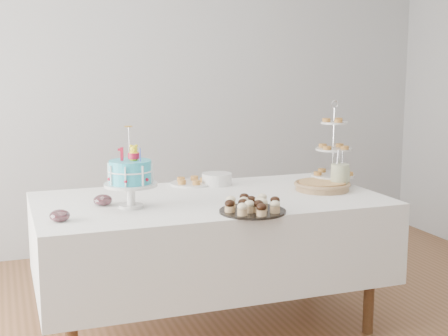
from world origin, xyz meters
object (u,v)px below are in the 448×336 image
object	(u,v)px
cupcake_tray	(253,205)
jam_bowl_a	(60,216)
pastry_plate	(192,182)
jam_bowl_b	(103,200)
pie	(322,185)
tiered_stand	(334,150)
table	(210,237)
birthday_cake	(131,186)
plate_stack	(217,179)
utensil_pitcher	(340,176)

from	to	relation	value
cupcake_tray	jam_bowl_a	distance (m)	0.94
pastry_plate	jam_bowl_b	xyz separation A→B (m)	(-0.61, -0.39, 0.01)
pie	jam_bowl_a	bearing A→B (deg)	-171.59
tiered_stand	pastry_plate	xyz separation A→B (m)	(-0.83, 0.29, -0.20)
tiered_stand	jam_bowl_b	distance (m)	1.45
table	birthday_cake	xyz separation A→B (m)	(-0.46, -0.09, 0.34)
table	cupcake_tray	world-z (taller)	cupcake_tray
pie	pastry_plate	size ratio (longest dim) A/B	1.26
plate_stack	pastry_plate	size ratio (longest dim) A/B	0.70
tiered_stand	plate_stack	xyz separation A→B (m)	(-0.68, 0.23, -0.18)
birthday_cake	pastry_plate	xyz separation A→B (m)	(0.48, 0.49, -0.10)
tiered_stand	utensil_pitcher	bearing A→B (deg)	-106.13
table	plate_stack	bearing A→B (deg)	64.80
table	plate_stack	world-z (taller)	plate_stack
plate_stack	jam_bowl_b	distance (m)	0.82
utensil_pitcher	pastry_plate	bearing A→B (deg)	166.68
pastry_plate	tiered_stand	bearing A→B (deg)	-19.51
cupcake_tray	jam_bowl_b	size ratio (longest dim) A/B	3.40
plate_stack	jam_bowl_a	size ratio (longest dim) A/B	1.91
table	pie	distance (m)	0.74
cupcake_tray	utensil_pitcher	bearing A→B (deg)	26.01
birthday_cake	cupcake_tray	world-z (taller)	birthday_cake
tiered_stand	cupcake_tray	bearing A→B (deg)	-145.83
pastry_plate	cupcake_tray	bearing A→B (deg)	-84.37
birthday_cake	pastry_plate	size ratio (longest dim) A/B	1.61
table	jam_bowl_b	xyz separation A→B (m)	(-0.59, 0.01, 0.26)
birthday_cake	tiered_stand	xyz separation A→B (m)	(1.30, 0.20, 0.10)
cupcake_tray	jam_bowl_b	world-z (taller)	cupcake_tray
pie	plate_stack	size ratio (longest dim) A/B	1.80
birthday_cake	jam_bowl_b	size ratio (longest dim) A/B	4.28
table	utensil_pitcher	bearing A→B (deg)	-4.21
cupcake_tray	plate_stack	bearing A→B (deg)	84.86
cupcake_tray	jam_bowl_a	world-z (taller)	cupcake_tray
birthday_cake	jam_bowl_a	xyz separation A→B (m)	(-0.38, -0.17, -0.09)
birthday_cake	jam_bowl_b	bearing A→B (deg)	166.17
jam_bowl_b	utensil_pitcher	bearing A→B (deg)	-2.90
jam_bowl_a	jam_bowl_b	size ratio (longest dim) A/B	0.98
plate_stack	utensil_pitcher	size ratio (longest dim) A/B	0.78
tiered_stand	jam_bowl_a	bearing A→B (deg)	-167.78
birthday_cake	pastry_plate	bearing A→B (deg)	69.74
utensil_pitcher	jam_bowl_b	bearing A→B (deg)	-165.69
tiered_stand	pastry_plate	size ratio (longest dim) A/B	1.97
jam_bowl_a	jam_bowl_b	bearing A→B (deg)	47.43
plate_stack	pastry_plate	world-z (taller)	plate_stack
pie	jam_bowl_a	xyz separation A→B (m)	(-1.53, -0.23, -0.00)
jam_bowl_a	jam_bowl_b	distance (m)	0.36
pie	plate_stack	bearing A→B (deg)	145.22
table	jam_bowl_a	world-z (taller)	jam_bowl_a
birthday_cake	pie	bearing A→B (deg)	26.98
utensil_pitcher	table	bearing A→B (deg)	-167.00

